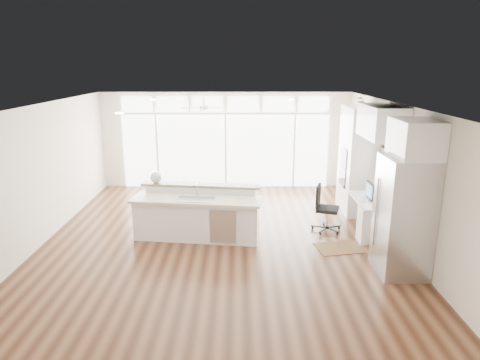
{
  "coord_description": "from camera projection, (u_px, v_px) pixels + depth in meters",
  "views": [
    {
      "loc": [
        0.38,
        -8.02,
        3.43
      ],
      "look_at": [
        0.4,
        0.6,
        1.1
      ],
      "focal_mm": 32.0,
      "sensor_mm": 36.0,
      "label": 1
    }
  ],
  "objects": [
    {
      "name": "potted_plant",
      "position": [
        362.0,
        102.0,
        9.7
      ],
      "size": [
        0.29,
        0.32,
        0.22
      ],
      "primitive_type": "imported",
      "rotation": [
        0.0,
        0.0,
        -0.13
      ],
      "color": "#2F4F22",
      "rests_on": "oven_cabinet"
    },
    {
      "name": "rug",
      "position": [
        339.0,
        248.0,
        8.25
      ],
      "size": [
        0.95,
        0.77,
        0.01
      ],
      "primitive_type": "cube",
      "rotation": [
        0.0,
        0.0,
        0.2
      ],
      "color": "#3B2513",
      "rests_on": "floor"
    },
    {
      "name": "oven_cabinet",
      "position": [
        357.0,
        160.0,
        10.06
      ],
      "size": [
        0.64,
        1.2,
        2.5
      ],
      "primitive_type": "cube",
      "color": "white",
      "rests_on": "floor"
    },
    {
      "name": "ceiling",
      "position": [
        219.0,
        105.0,
        7.93
      ],
      "size": [
        7.0,
        8.0,
        0.02
      ],
      "primitive_type": "cube",
      "color": "silver",
      "rests_on": "wall_back"
    },
    {
      "name": "wall_left",
      "position": [
        39.0,
        176.0,
        8.28
      ],
      "size": [
        0.04,
        8.0,
        2.7
      ],
      "primitive_type": "cube",
      "color": "silver",
      "rests_on": "floor"
    },
    {
      "name": "upper_cabinets",
      "position": [
        382.0,
        122.0,
        8.32
      ],
      "size": [
        0.64,
        1.3,
        0.64
      ],
      "primitive_type": "cube",
      "color": "white",
      "rests_on": "wall_right"
    },
    {
      "name": "floor",
      "position": [
        220.0,
        241.0,
        8.64
      ],
      "size": [
        7.0,
        8.0,
        0.02
      ],
      "primitive_type": "cube",
      "color": "#3C2012",
      "rests_on": "ground"
    },
    {
      "name": "recessed_lights",
      "position": [
        219.0,
        105.0,
        8.13
      ],
      "size": [
        3.4,
        3.0,
        0.02
      ],
      "primitive_type": "cube",
      "color": "white",
      "rests_on": "ceiling"
    },
    {
      "name": "fishbowl",
      "position": [
        156.0,
        177.0,
        8.96
      ],
      "size": [
        0.27,
        0.27,
        0.24
      ],
      "primitive_type": "sphere",
      "rotation": [
        0.0,
        0.0,
        -0.16
      ],
      "color": "silver",
      "rests_on": "kitchen_island"
    },
    {
      "name": "glass_wall",
      "position": [
        226.0,
        151.0,
        12.17
      ],
      "size": [
        5.8,
        0.06,
        2.08
      ],
      "primitive_type": "cube",
      "color": "white",
      "rests_on": "wall_back"
    },
    {
      "name": "fridge_cabinet",
      "position": [
        416.0,
        139.0,
        6.74
      ],
      "size": [
        0.64,
        0.9,
        0.6
      ],
      "primitive_type": "cube",
      "color": "white",
      "rests_on": "wall_right"
    },
    {
      "name": "wall_front",
      "position": [
        202.0,
        272.0,
        4.42
      ],
      "size": [
        7.0,
        0.04,
        2.7
      ],
      "primitive_type": "cube",
      "color": "silver",
      "rests_on": "floor"
    },
    {
      "name": "desk_window",
      "position": [
        393.0,
        162.0,
        8.53
      ],
      "size": [
        0.04,
        0.85,
        0.85
      ],
      "primitive_type": "cube",
      "color": "white",
      "rests_on": "wall_right"
    },
    {
      "name": "ceiling_fan",
      "position": [
        204.0,
        104.0,
        10.69
      ],
      "size": [
        1.16,
        1.16,
        0.32
      ],
      "primitive_type": "cube",
      "color": "white",
      "rests_on": "ceiling"
    },
    {
      "name": "monitor",
      "position": [
        370.0,
        191.0,
        8.69
      ],
      "size": [
        0.09,
        0.45,
        0.38
      ],
      "primitive_type": "cube",
      "rotation": [
        0.0,
        0.0,
        0.02
      ],
      "color": "black",
      "rests_on": "desk_nook"
    },
    {
      "name": "refrigerator",
      "position": [
        404.0,
        216.0,
        7.08
      ],
      "size": [
        0.76,
        0.9,
        2.0
      ],
      "primitive_type": "cube",
      "color": "#B5B5BA",
      "rests_on": "floor"
    },
    {
      "name": "framed_photos",
      "position": [
        382.0,
        162.0,
        9.17
      ],
      "size": [
        0.06,
        0.22,
        0.8
      ],
      "primitive_type": "cube",
      "color": "black",
      "rests_on": "wall_right"
    },
    {
      "name": "kitchen_island",
      "position": [
        197.0,
        214.0,
        8.63
      ],
      "size": [
        2.7,
        1.29,
        1.03
      ],
      "primitive_type": "cube",
      "rotation": [
        0.0,
        0.0,
        -0.13
      ],
      "color": "white",
      "rests_on": "floor"
    },
    {
      "name": "keyboard",
      "position": [
        361.0,
        199.0,
        8.73
      ],
      "size": [
        0.16,
        0.35,
        0.02
      ],
      "primitive_type": "cube",
      "rotation": [
        0.0,
        0.0,
        -0.11
      ],
      "color": "white",
      "rests_on": "desk_nook"
    },
    {
      "name": "wall_right",
      "position": [
        400.0,
        175.0,
        8.29
      ],
      "size": [
        0.04,
        8.0,
        2.7
      ],
      "primitive_type": "cube",
      "color": "silver",
      "rests_on": "floor"
    },
    {
      "name": "desk_nook",
      "position": [
        372.0,
        217.0,
        8.84
      ],
      "size": [
        0.72,
        1.3,
        0.76
      ],
      "primitive_type": "cube",
      "color": "white",
      "rests_on": "floor"
    },
    {
      "name": "transom_row",
      "position": [
        225.0,
        104.0,
        11.82
      ],
      "size": [
        5.9,
        0.06,
        0.4
      ],
      "primitive_type": "cube",
      "color": "white",
      "rests_on": "wall_back"
    },
    {
      "name": "wall_back",
      "position": [
        226.0,
        140.0,
        12.15
      ],
      "size": [
        7.0,
        0.04,
        2.7
      ],
      "primitive_type": "cube",
      "color": "silver",
      "rests_on": "floor"
    },
    {
      "name": "office_chair",
      "position": [
        328.0,
        209.0,
        9.0
      ],
      "size": [
        0.64,
        0.61,
        0.99
      ],
      "primitive_type": "cube",
      "rotation": [
        0.0,
        0.0,
        -0.32
      ],
      "color": "black",
      "rests_on": "floor"
    }
  ]
}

